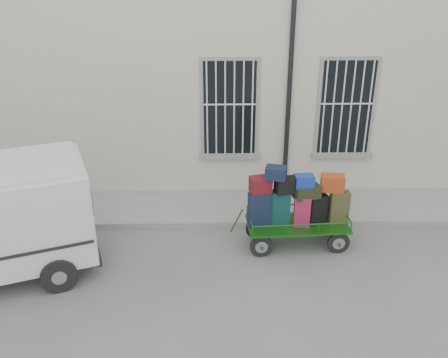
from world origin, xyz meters
The scene contains 4 objects.
ground centered at (0.00, 0.00, 0.00)m, with size 80.00×80.00×0.00m, color slate.
building centered at (0.00, 5.50, 3.00)m, with size 24.00×5.15×6.00m.
sidewalk centered at (0.00, 2.20, 0.07)m, with size 24.00×1.70×0.15m, color gray.
luggage_cart centered at (0.87, 0.66, 0.91)m, with size 2.41×1.05×1.81m.
Camera 1 is at (-0.76, -8.13, 5.62)m, focal length 40.00 mm.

